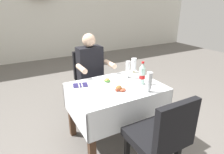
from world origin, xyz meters
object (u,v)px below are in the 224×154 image
at_px(beer_glass_right, 134,65).
at_px(napkin_cutlery_set, 80,85).
at_px(chair_far_diner_seat, 91,79).
at_px(plate_near_camera, 119,90).
at_px(plate_far_diner, 107,82).
at_px(main_dining_table, 116,99).
at_px(beer_glass_left, 149,82).
at_px(chair_near_camera_side, 160,137).
at_px(cola_bottle_primary, 142,74).
at_px(seated_diner_far, 92,72).
at_px(beer_glass_middle, 128,70).

height_order(beer_glass_right, napkin_cutlery_set, beer_glass_right).
bearing_deg(chair_far_diner_seat, plate_near_camera, -93.42).
bearing_deg(napkin_cutlery_set, plate_far_diner, -14.08).
xyz_separation_m(main_dining_table, napkin_cutlery_set, (-0.36, 0.22, 0.18)).
xyz_separation_m(beer_glass_left, beer_glass_right, (0.21, 0.60, -0.00)).
relative_size(beer_glass_right, napkin_cutlery_set, 1.05).
relative_size(plate_far_diner, napkin_cutlery_set, 1.19).
bearing_deg(plate_near_camera, napkin_cutlery_set, 129.52).
distance_m(chair_far_diner_seat, chair_near_camera_side, 1.57).
distance_m(chair_far_diner_seat, cola_bottle_primary, 0.98).
bearing_deg(cola_bottle_primary, chair_near_camera_side, -113.92).
bearing_deg(beer_glass_left, beer_glass_right, 70.32).
relative_size(seated_diner_far, beer_glass_right, 6.14).
xyz_separation_m(plate_far_diner, napkin_cutlery_set, (-0.32, 0.08, -0.01)).
height_order(main_dining_table, beer_glass_right, beer_glass_right).
xyz_separation_m(beer_glass_left, napkin_cutlery_set, (-0.60, 0.53, -0.11)).
xyz_separation_m(main_dining_table, beer_glass_middle, (0.27, 0.16, 0.29)).
bearing_deg(plate_far_diner, chair_far_diner_seat, 85.72).
bearing_deg(beer_glass_right, chair_near_camera_side, -112.80).
relative_size(seated_diner_far, beer_glass_middle, 5.58).
relative_size(plate_near_camera, plate_far_diner, 0.97).
xyz_separation_m(chair_far_diner_seat, plate_far_diner, (-0.05, -0.64, 0.20)).
xyz_separation_m(chair_far_diner_seat, chair_near_camera_side, (0.00, -1.57, 0.00)).
xyz_separation_m(seated_diner_far, beer_glass_left, (0.26, -0.98, 0.14)).
bearing_deg(beer_glass_middle, plate_near_camera, -136.21).
xyz_separation_m(main_dining_table, plate_far_diner, (-0.05, 0.14, 0.19)).
height_order(main_dining_table, napkin_cutlery_set, napkin_cutlery_set).
distance_m(seated_diner_far, beer_glass_right, 0.63).
distance_m(chair_near_camera_side, beer_glass_middle, 1.02).
distance_m(chair_far_diner_seat, beer_glass_right, 0.73).
bearing_deg(beer_glass_left, chair_near_camera_side, -116.55).
height_order(plate_far_diner, napkin_cutlery_set, plate_far_diner).
relative_size(seated_diner_far, cola_bottle_primary, 4.50).
bearing_deg(chair_far_diner_seat, plate_far_diner, -94.28).
relative_size(beer_glass_middle, napkin_cutlery_set, 1.15).
xyz_separation_m(plate_near_camera, plate_far_diner, (0.01, 0.29, -0.00)).
relative_size(main_dining_table, cola_bottle_primary, 3.81).
distance_m(main_dining_table, seated_diner_far, 0.69).
xyz_separation_m(seated_diner_far, cola_bottle_primary, (0.33, -0.77, 0.15)).
bearing_deg(cola_bottle_primary, napkin_cutlery_set, 154.93).
height_order(chair_near_camera_side, plate_far_diner, chair_near_camera_side).
bearing_deg(beer_glass_right, beer_glass_left, -109.68).
bearing_deg(beer_glass_right, seated_diner_far, 140.87).
xyz_separation_m(chair_far_diner_seat, napkin_cutlery_set, (-0.36, -0.56, 0.19)).
relative_size(chair_far_diner_seat, plate_far_diner, 4.14).
distance_m(chair_far_diner_seat, beer_glass_left, 1.16).
relative_size(seated_diner_far, plate_far_diner, 5.38).
bearing_deg(plate_near_camera, chair_near_camera_side, -84.93).
bearing_deg(chair_near_camera_side, chair_far_diner_seat, 90.00).
xyz_separation_m(chair_far_diner_seat, seated_diner_far, (-0.02, -0.11, 0.16)).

